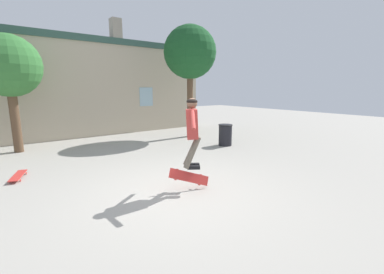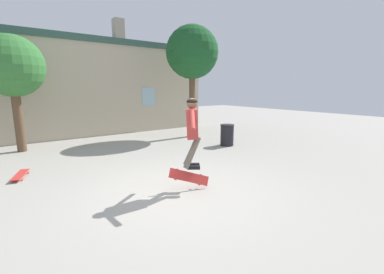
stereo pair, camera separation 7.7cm
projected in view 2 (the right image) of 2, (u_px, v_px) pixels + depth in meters
name	position (u px, v px, depth m)	size (l,w,h in m)	color
ground_plane	(178.00, 191.00, 5.34)	(40.00, 40.00, 0.00)	#A39E93
building_backdrop	(81.00, 86.00, 10.89)	(12.97, 0.52, 5.15)	#B7A88E
tree_right	(192.00, 53.00, 10.81)	(2.22, 2.22, 4.72)	brown
tree_left	(12.00, 67.00, 8.22)	(1.97, 1.97, 3.81)	brown
trash_bin	(227.00, 134.00, 9.56)	(0.53, 0.53, 0.79)	black
skater	(192.00, 127.00, 5.19)	(0.79, 1.10, 1.44)	#B23833
skateboard_flipping	(189.00, 177.00, 5.39)	(0.87, 0.38, 0.46)	red
skateboard_resting	(20.00, 175.00, 6.16)	(0.44, 0.88, 0.08)	red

